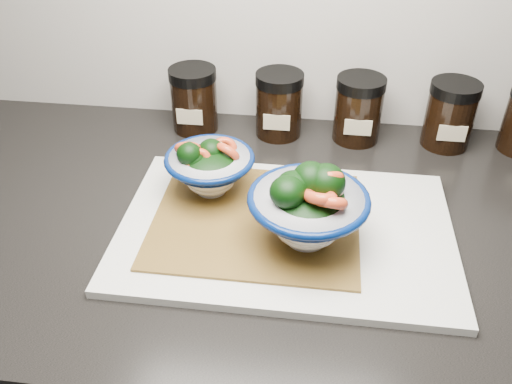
# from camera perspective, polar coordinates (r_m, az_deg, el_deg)

# --- Properties ---
(countertop) EXTENTS (3.50, 0.60, 0.04)m
(countertop) POSITION_cam_1_polar(r_m,az_deg,el_deg) (0.79, 15.08, -4.83)
(countertop) COLOR black
(countertop) RESTS_ON cabinet
(cutting_board) EXTENTS (0.45, 0.30, 0.01)m
(cutting_board) POSITION_cam_1_polar(r_m,az_deg,el_deg) (0.74, 3.12, -3.99)
(cutting_board) COLOR silver
(cutting_board) RESTS_ON countertop
(bamboo_mat) EXTENTS (0.28, 0.24, 0.00)m
(bamboo_mat) POSITION_cam_1_polar(r_m,az_deg,el_deg) (0.75, 0.00, -2.85)
(bamboo_mat) COLOR olive
(bamboo_mat) RESTS_ON cutting_board
(bowl_left) EXTENTS (0.13, 0.13, 0.09)m
(bowl_left) POSITION_cam_1_polar(r_m,az_deg,el_deg) (0.78, -4.97, 2.68)
(bowl_left) COLOR white
(bowl_left) RESTS_ON bamboo_mat
(bowl_right) EXTENTS (0.15, 0.15, 0.12)m
(bowl_right) POSITION_cam_1_polar(r_m,az_deg,el_deg) (0.68, 5.52, -1.58)
(bowl_right) COLOR white
(bowl_right) RESTS_ON bamboo_mat
(spice_jar_a) EXTENTS (0.08, 0.08, 0.11)m
(spice_jar_a) POSITION_cam_1_polar(r_m,az_deg,el_deg) (0.96, -6.54, 9.67)
(spice_jar_a) COLOR black
(spice_jar_a) RESTS_ON countertop
(spice_jar_b) EXTENTS (0.08, 0.08, 0.11)m
(spice_jar_b) POSITION_cam_1_polar(r_m,az_deg,el_deg) (0.94, 2.43, 9.21)
(spice_jar_b) COLOR black
(spice_jar_b) RESTS_ON countertop
(spice_jar_c) EXTENTS (0.08, 0.08, 0.11)m
(spice_jar_c) POSITION_cam_1_polar(r_m,az_deg,el_deg) (0.94, 10.72, 8.58)
(spice_jar_c) COLOR black
(spice_jar_c) RESTS_ON countertop
(spice_jar_d) EXTENTS (0.08, 0.08, 0.11)m
(spice_jar_d) POSITION_cam_1_polar(r_m,az_deg,el_deg) (0.96, 19.76, 7.69)
(spice_jar_d) COLOR black
(spice_jar_d) RESTS_ON countertop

